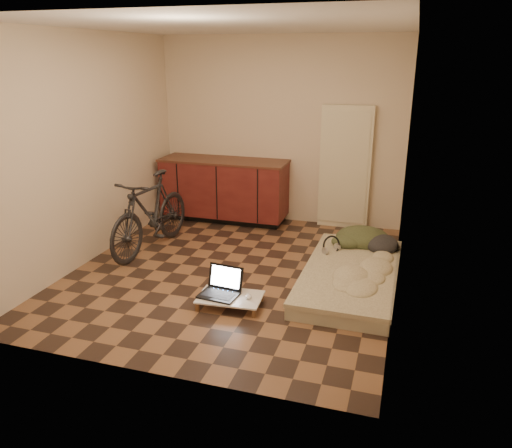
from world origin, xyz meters
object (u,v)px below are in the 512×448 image
(futon, at_px, (351,275))
(lap_desk, at_px, (230,297))
(bicycle, at_px, (150,209))
(laptop, at_px, (221,289))

(futon, relative_size, lap_desk, 3.13)
(bicycle, relative_size, futon, 0.82)
(laptop, bearing_deg, futon, 41.99)
(laptop, bearing_deg, lap_desk, -8.02)
(futon, xyz_separation_m, lap_desk, (-1.06, -0.87, 0.00))
(futon, distance_m, laptop, 1.44)
(lap_desk, distance_m, laptop, 0.13)
(bicycle, distance_m, futon, 2.55)
(futon, bearing_deg, laptop, -143.40)
(bicycle, xyz_separation_m, lap_desk, (1.44, -1.11, -0.44))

